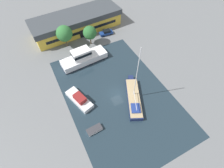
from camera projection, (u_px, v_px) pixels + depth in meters
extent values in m
plane|color=slate|center=(117.00, 94.00, 41.33)|extent=(440.00, 440.00, 0.00)
cube|color=#1E2D38|center=(117.00, 94.00, 41.32)|extent=(23.00, 35.48, 0.01)
cube|color=gold|center=(77.00, 24.00, 56.27)|extent=(27.96, 11.12, 3.66)
cube|color=#383D42|center=(76.00, 17.00, 54.18)|extent=(28.80, 11.45, 1.68)
cube|color=black|center=(84.00, 33.00, 54.17)|extent=(2.40, 0.21, 2.56)
cube|color=black|center=(83.00, 31.00, 53.60)|extent=(23.27, 1.50, 0.91)
cylinder|color=brown|center=(91.00, 40.00, 52.13)|extent=(0.32, 0.32, 2.46)
sphere|color=#28602D|center=(90.00, 33.00, 50.02)|extent=(3.92, 3.92, 3.92)
cylinder|color=brown|center=(67.00, 42.00, 51.29)|extent=(0.26, 0.26, 2.74)
sphere|color=#2D6B33|center=(64.00, 34.00, 48.88)|extent=(4.57, 4.57, 4.57)
cube|color=navy|center=(106.00, 33.00, 55.44)|extent=(4.30, 2.04, 0.70)
cube|color=black|center=(107.00, 31.00, 54.96)|extent=(2.28, 1.70, 0.64)
cube|color=black|center=(103.00, 32.00, 54.71)|extent=(0.13, 1.41, 0.51)
cylinder|color=black|center=(103.00, 36.00, 54.93)|extent=(0.61, 0.24, 0.60)
cylinder|color=black|center=(101.00, 33.00, 55.82)|extent=(0.61, 0.24, 0.60)
cylinder|color=black|center=(111.00, 34.00, 55.57)|extent=(0.61, 0.24, 0.60)
cylinder|color=black|center=(109.00, 31.00, 56.47)|extent=(0.61, 0.24, 0.60)
cube|color=#19234C|center=(134.00, 98.00, 40.00)|extent=(7.09, 11.07, 1.01)
cube|color=#19234C|center=(131.00, 78.00, 43.78)|extent=(1.63, 1.61, 1.01)
cube|color=tan|center=(134.00, 97.00, 39.58)|extent=(6.81, 10.63, 0.08)
cylinder|color=silver|center=(137.00, 74.00, 34.73)|extent=(0.16, 0.16, 13.62)
cylinder|color=silver|center=(135.00, 100.00, 37.67)|extent=(2.18, 4.51, 0.12)
cube|color=navy|center=(136.00, 108.00, 37.56)|extent=(2.76, 2.99, 0.30)
cube|color=white|center=(84.00, 59.00, 47.57)|extent=(12.78, 4.93, 1.83)
cube|color=black|center=(85.00, 61.00, 48.18)|extent=(12.91, 5.02, 0.18)
cube|color=white|center=(81.00, 54.00, 45.72)|extent=(4.96, 3.23, 2.37)
cube|color=black|center=(81.00, 53.00, 45.54)|extent=(5.06, 3.32, 0.76)
cube|color=white|center=(94.00, 130.00, 35.50)|extent=(3.15, 1.59, 0.55)
cube|color=#333338|center=(94.00, 129.00, 35.25)|extent=(3.28, 1.68, 0.08)
cube|color=silver|center=(79.00, 100.00, 39.78)|extent=(4.60, 7.74, 1.06)
cube|color=maroon|center=(80.00, 98.00, 38.74)|extent=(2.57, 3.32, 1.11)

